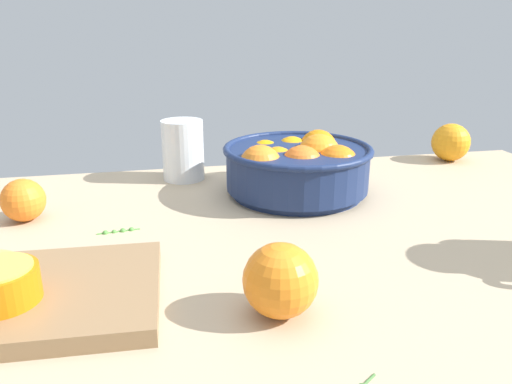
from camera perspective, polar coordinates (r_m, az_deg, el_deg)
ground_plane at (r=72.86cm, az=-2.46°, el=-7.29°), size 149.17×84.75×3.00cm
fruit_bowl at (r=92.88cm, az=4.79°, el=3.02°), size 27.25×27.25×10.95cm
second_glass at (r=102.40cm, az=-8.25°, el=4.27°), size 8.33×8.33×11.98cm
cutting_board at (r=63.79cm, az=-25.60°, el=-10.76°), size 32.62×22.05×2.10cm
loose_orange_0 at (r=123.46cm, az=21.18°, el=5.27°), size 8.53×8.53×8.53cm
loose_orange_3 at (r=88.34cm, az=-24.85°, el=-0.85°), size 6.90×6.90×6.90cm
loose_orange_4 at (r=54.95cm, az=2.78°, el=-9.96°), size 8.26×8.26×8.26cm
herb_sprig_1 at (r=79.77cm, az=-15.31°, el=-4.19°), size 6.43×1.43×0.97cm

